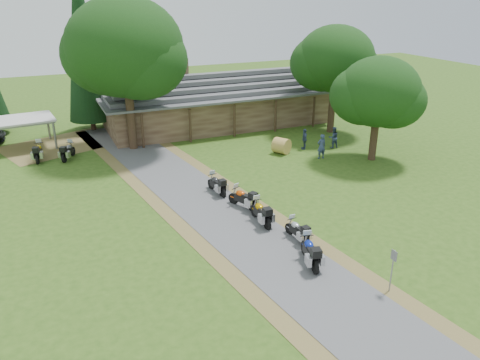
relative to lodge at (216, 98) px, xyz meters
name	(u,v)px	position (x,y,z in m)	size (l,w,h in m)	color
ground	(279,261)	(-6.00, -24.00, -2.45)	(120.00, 120.00, 0.00)	#2F5016
driveway	(236,227)	(-6.50, -20.00, -2.45)	(46.00, 46.00, 0.00)	#4F5052
lodge	(216,98)	(0.00, 0.00, 0.00)	(21.40, 9.40, 4.90)	#503729
carport	(18,134)	(-17.14, -0.57, -1.24)	(5.57, 3.72, 2.42)	silver
motorcycle_row_a	(310,250)	(-4.81, -24.75, -1.74)	(2.08, 0.68, 1.42)	#0F2295
motorcycle_row_b	(297,229)	(-4.22, -22.56, -1.85)	(1.76, 0.58, 1.21)	#A6A8AE
motorcycle_row_c	(261,211)	(-5.10, -20.13, -1.75)	(2.06, 0.67, 1.41)	#C08C00
motorcycle_row_d	(243,197)	(-5.20, -17.97, -1.77)	(1.98, 0.65, 1.35)	#DE4C0A
motorcycle_row_e	(217,183)	(-5.84, -15.35, -1.79)	(1.93, 0.63, 1.32)	black
motorcycle_carport_a	(38,151)	(-15.84, -4.29, -1.72)	(2.13, 0.69, 1.46)	yellow
motorcycle_carport_b	(68,150)	(-13.80, -4.85, -1.77)	(1.98, 0.65, 1.36)	slate
person_a	(322,144)	(3.75, -12.42, -1.33)	(0.64, 0.46, 2.24)	navy
person_b	(334,136)	(6.06, -10.60, -1.44)	(0.58, 0.41, 2.03)	navy
person_c	(304,137)	(3.75, -9.94, -1.47)	(0.56, 0.40, 1.96)	navy
hay_bale	(281,146)	(1.57, -10.16, -1.84)	(1.23, 1.23, 1.13)	#A57A3C
sign_post	(392,271)	(-2.86, -27.99, -1.45)	(0.36, 0.06, 2.01)	gray
oak_lodge_left	(126,68)	(-8.79, -4.30, 3.95)	(8.78, 8.78, 12.81)	black
oak_lodge_right	(334,74)	(8.46, -6.64, 2.74)	(6.67, 6.67, 10.39)	black
oak_driveway	(377,105)	(7.15, -14.14, 1.69)	(5.93, 5.93, 8.28)	black
cedar_near	(84,47)	(-10.99, 2.63, 4.87)	(3.90, 3.90, 14.64)	black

